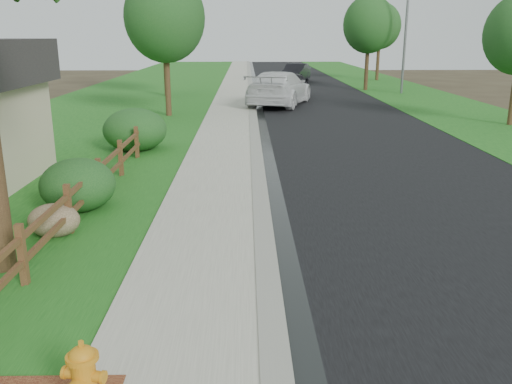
{
  "coord_description": "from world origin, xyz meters",
  "views": [
    {
      "loc": [
        0.05,
        -5.41,
        4.0
      ],
      "look_at": [
        0.23,
        4.5,
        1.12
      ],
      "focal_mm": 38.0,
      "sensor_mm": 36.0,
      "label": 1
    }
  ],
  "objects_px": {
    "streetlight": "(404,22)",
    "dark_car_mid": "(291,83)",
    "fire_hydrant": "(84,378)",
    "ranch_fence": "(85,191)",
    "white_suv": "(279,88)"
  },
  "relations": [
    {
      "from": "white_suv",
      "to": "dark_car_mid",
      "type": "distance_m",
      "value": 6.24
    },
    {
      "from": "dark_car_mid",
      "to": "fire_hydrant",
      "type": "bearing_deg",
      "value": 74.42
    },
    {
      "from": "dark_car_mid",
      "to": "streetlight",
      "type": "xyz_separation_m",
      "value": [
        7.64,
        0.27,
        4.07
      ]
    },
    {
      "from": "dark_car_mid",
      "to": "white_suv",
      "type": "bearing_deg",
      "value": 71.72
    },
    {
      "from": "ranch_fence",
      "to": "fire_hydrant",
      "type": "height_order",
      "value": "ranch_fence"
    },
    {
      "from": "white_suv",
      "to": "fire_hydrant",
      "type": "bearing_deg",
      "value": 99.25
    },
    {
      "from": "fire_hydrant",
      "to": "streetlight",
      "type": "xyz_separation_m",
      "value": [
        12.54,
        33.38,
        4.38
      ]
    },
    {
      "from": "dark_car_mid",
      "to": "ranch_fence",
      "type": "bearing_deg",
      "value": 68.35
    },
    {
      "from": "streetlight",
      "to": "dark_car_mid",
      "type": "bearing_deg",
      "value": -178.0
    },
    {
      "from": "fire_hydrant",
      "to": "dark_car_mid",
      "type": "distance_m",
      "value": 33.47
    },
    {
      "from": "ranch_fence",
      "to": "fire_hydrant",
      "type": "distance_m",
      "value": 7.04
    },
    {
      "from": "fire_hydrant",
      "to": "streetlight",
      "type": "bearing_deg",
      "value": 69.41
    },
    {
      "from": "fire_hydrant",
      "to": "ranch_fence",
      "type": "bearing_deg",
      "value": 105.64
    },
    {
      "from": "white_suv",
      "to": "ranch_fence",
      "type": "bearing_deg",
      "value": 91.57
    },
    {
      "from": "ranch_fence",
      "to": "streetlight",
      "type": "bearing_deg",
      "value": 61.5
    }
  ]
}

